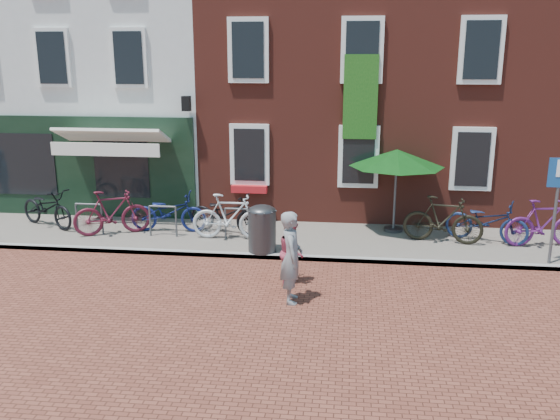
# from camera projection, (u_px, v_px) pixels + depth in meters

# --- Properties ---
(ground) EXTENTS (80.00, 80.00, 0.00)m
(ground) POSITION_uv_depth(u_px,v_px,m) (209.00, 257.00, 14.16)
(ground) COLOR brown
(sidewalk) EXTENTS (24.00, 3.00, 0.10)m
(sidewalk) POSITION_uv_depth(u_px,v_px,m) (260.00, 238.00, 15.47)
(sidewalk) COLOR slate
(sidewalk) RESTS_ON ground
(building_stucco) EXTENTS (8.00, 8.00, 9.00)m
(building_stucco) POSITION_uv_depth(u_px,v_px,m) (111.00, 60.00, 20.30)
(building_stucco) COLOR silver
(building_stucco) RESTS_ON ground
(building_brick_mid) EXTENTS (6.00, 8.00, 10.00)m
(building_brick_mid) POSITION_uv_depth(u_px,v_px,m) (314.00, 45.00, 19.36)
(building_brick_mid) COLOR maroon
(building_brick_mid) RESTS_ON ground
(building_brick_right) EXTENTS (6.00, 8.00, 10.00)m
(building_brick_right) POSITION_uv_depth(u_px,v_px,m) (504.00, 44.00, 18.67)
(building_brick_right) COLOR maroon
(building_brick_right) RESTS_ON ground
(litter_bin) EXTENTS (0.67, 0.67, 1.22)m
(litter_bin) POSITION_uv_depth(u_px,v_px,m) (262.00, 226.00, 14.12)
(litter_bin) COLOR #37373A
(litter_bin) RESTS_ON sidewalk
(parking_sign) EXTENTS (0.50, 0.08, 2.43)m
(parking_sign) POSITION_uv_depth(u_px,v_px,m) (558.00, 192.00, 13.03)
(parking_sign) COLOR #4C4C4F
(parking_sign) RESTS_ON sidewalk
(parasol) EXTENTS (2.48, 2.48, 2.31)m
(parasol) POSITION_uv_depth(u_px,v_px,m) (397.00, 155.00, 15.39)
(parasol) COLOR #4C4C4F
(parasol) RESTS_ON sidewalk
(woman) EXTENTS (0.52, 0.72, 1.82)m
(woman) POSITION_uv_depth(u_px,v_px,m) (291.00, 257.00, 11.43)
(woman) COLOR gray
(woman) RESTS_ON ground
(boy) EXTENTS (0.54, 0.68, 1.35)m
(boy) POSITION_uv_depth(u_px,v_px,m) (292.00, 252.00, 12.44)
(boy) COLOR #A03649
(boy) RESTS_ON ground
(bicycle_0) EXTENTS (2.13, 1.54, 1.07)m
(bicycle_0) POSITION_uv_depth(u_px,v_px,m) (47.00, 208.00, 16.19)
(bicycle_0) COLOR black
(bicycle_0) RESTS_ON sidewalk
(bicycle_1) EXTENTS (2.02, 1.33, 1.18)m
(bicycle_1) POSITION_uv_depth(u_px,v_px,m) (112.00, 213.00, 15.47)
(bicycle_1) COLOR #501322
(bicycle_1) RESTS_ON sidewalk
(bicycle_2) EXTENTS (2.07, 0.82, 1.07)m
(bicycle_2) POSITION_uv_depth(u_px,v_px,m) (169.00, 212.00, 15.75)
(bicycle_2) COLOR #10194E
(bicycle_2) RESTS_ON sidewalk
(bicycle_3) EXTENTS (1.98, 0.58, 1.18)m
(bicycle_3) POSITION_uv_depth(u_px,v_px,m) (230.00, 217.00, 15.07)
(bicycle_3) COLOR #BCBCBF
(bicycle_3) RESTS_ON sidewalk
(bicycle_4) EXTENTS (2.14, 1.13, 1.07)m
(bicycle_4) POSITION_uv_depth(u_px,v_px,m) (225.00, 214.00, 15.60)
(bicycle_4) COLOR black
(bicycle_4) RESTS_ON sidewalk
(bicycle_5) EXTENTS (2.04, 0.95, 1.18)m
(bicycle_5) POSITION_uv_depth(u_px,v_px,m) (443.00, 220.00, 14.81)
(bicycle_5) COLOR black
(bicycle_5) RESTS_ON sidewalk
(bicycle_6) EXTENTS (2.15, 1.40, 1.07)m
(bicycle_6) POSITION_uv_depth(u_px,v_px,m) (487.00, 221.00, 14.88)
(bicycle_6) COLOR #142246
(bicycle_6) RESTS_ON sidewalk
(bicycle_7) EXTENTS (2.04, 0.89, 1.18)m
(bicycle_7) POSITION_uv_depth(u_px,v_px,m) (544.00, 223.00, 14.51)
(bicycle_7) COLOR #561A5D
(bicycle_7) RESTS_ON sidewalk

